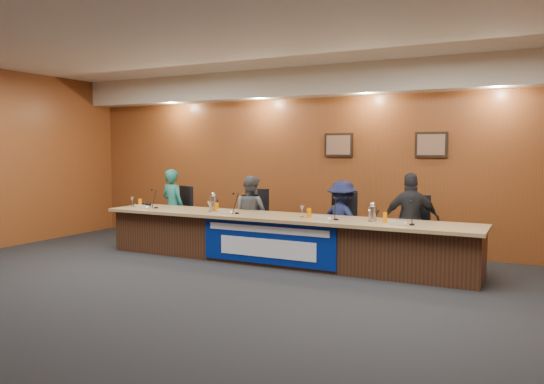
{
  "coord_description": "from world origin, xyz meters",
  "views": [
    {
      "loc": [
        3.62,
        -4.97,
        1.78
      ],
      "look_at": [
        -0.16,
        2.46,
        1.1
      ],
      "focal_mm": 35.0,
      "sensor_mm": 36.0,
      "label": 1
    }
  ],
  "objects": [
    {
      "name": "panelist_d",
      "position": [
        1.92,
        2.97,
        0.71
      ],
      "size": [
        0.91,
        0.61,
        1.43
      ],
      "primitive_type": "imported",
      "rotation": [
        0.0,
        0.0,
        3.48
      ],
      "color": "black",
      "rests_on": "floor"
    },
    {
      "name": "dais_body",
      "position": [
        0.0,
        2.4,
        0.35
      ],
      "size": [
        6.0,
        0.8,
        0.7
      ],
      "primitive_type": "cube",
      "color": "#392113",
      "rests_on": "floor"
    },
    {
      "name": "wall_photo_right",
      "position": [
        2.0,
        3.97,
        1.85
      ],
      "size": [
        0.52,
        0.04,
        0.42
      ],
      "primitive_type": "cube",
      "color": "black",
      "rests_on": "wall_back"
    },
    {
      "name": "carafe_right",
      "position": [
        1.5,
        2.37,
        0.86
      ],
      "size": [
        0.11,
        0.11,
        0.22
      ],
      "primitive_type": "cylinder",
      "color": "silver",
      "rests_on": "dais_top"
    },
    {
      "name": "nameplate_d",
      "position": [
        1.9,
        2.1,
        0.8
      ],
      "size": [
        0.24,
        0.08,
        0.1
      ],
      "primitive_type": "cube",
      "rotation": [
        0.31,
        0.0,
        0.0
      ],
      "color": "white",
      "rests_on": "dais_top"
    },
    {
      "name": "microphone_a",
      "position": [
        -2.33,
        2.27,
        0.76
      ],
      "size": [
        0.07,
        0.07,
        0.02
      ],
      "primitive_type": "cylinder",
      "color": "black",
      "rests_on": "dais_top"
    },
    {
      "name": "juice_glass_d",
      "position": [
        1.7,
        2.29,
        0.82
      ],
      "size": [
        0.06,
        0.06,
        0.15
      ],
      "primitive_type": "cylinder",
      "color": "#FF7E00",
      "rests_on": "dais_top"
    },
    {
      "name": "carafe_left",
      "position": [
        -1.23,
        2.41,
        0.88
      ],
      "size": [
        0.11,
        0.11,
        0.25
      ],
      "primitive_type": "cylinder",
      "color": "silver",
      "rests_on": "dais_top"
    },
    {
      "name": "nameplate_b",
      "position": [
        -0.83,
        2.1,
        0.8
      ],
      "size": [
        0.24,
        0.08,
        0.1
      ],
      "primitive_type": "cube",
      "rotation": [
        0.31,
        0.0,
        0.0
      ],
      "color": "white",
      "rests_on": "dais_top"
    },
    {
      "name": "nameplate_a",
      "position": [
        -2.51,
        2.09,
        0.8
      ],
      "size": [
        0.24,
        0.08,
        0.1
      ],
      "primitive_type": "cube",
      "rotation": [
        0.31,
        0.0,
        0.0
      ],
      "color": "white",
      "rests_on": "dais_top"
    },
    {
      "name": "office_chair_c",
      "position": [
        0.83,
        3.07,
        0.48
      ],
      "size": [
        0.61,
        0.61,
        0.08
      ],
      "primitive_type": "cube",
      "rotation": [
        0.0,
        0.0,
        0.33
      ],
      "color": "black",
      "rests_on": "floor"
    },
    {
      "name": "banner_text_upper",
      "position": [
        0.0,
        1.97,
        0.58
      ],
      "size": [
        2.0,
        0.01,
        0.1
      ],
      "primitive_type": "cube",
      "color": "silver",
      "rests_on": "banner"
    },
    {
      "name": "dais_top",
      "position": [
        0.0,
        2.35,
        0.72
      ],
      "size": [
        6.1,
        0.95,
        0.05
      ],
      "primitive_type": "cube",
      "color": "#9A7A4F",
      "rests_on": "dais_body"
    },
    {
      "name": "panelist_b",
      "position": [
        -0.82,
        2.97,
        0.66
      ],
      "size": [
        0.75,
        0.66,
        1.32
      ],
      "primitive_type": "imported",
      "rotation": [
        0.0,
        0.0,
        2.87
      ],
      "color": "#505255",
      "rests_on": "floor"
    },
    {
      "name": "floor",
      "position": [
        0.0,
        0.0,
        0.0
      ],
      "size": [
        10.0,
        10.0,
        0.0
      ],
      "primitive_type": "plane",
      "color": "black",
      "rests_on": "ground"
    },
    {
      "name": "juice_glass_c",
      "position": [
        0.55,
        2.3,
        0.82
      ],
      "size": [
        0.06,
        0.06,
        0.15
      ],
      "primitive_type": "cylinder",
      "color": "#FF7E00",
      "rests_on": "dais_top"
    },
    {
      "name": "water_glass_c",
      "position": [
        0.42,
        2.33,
        0.84
      ],
      "size": [
        0.08,
        0.08,
        0.18
      ],
      "primitive_type": "cylinder",
      "color": "silver",
      "rests_on": "dais_top"
    },
    {
      "name": "juice_glass_b",
      "position": [
        -1.11,
        2.33,
        0.82
      ],
      "size": [
        0.06,
        0.06,
        0.15
      ],
      "primitive_type": "cylinder",
      "color": "#FF7E00",
      "rests_on": "dais_top"
    },
    {
      "name": "panelist_a",
      "position": [
        -2.5,
        2.97,
        0.7
      ],
      "size": [
        0.56,
        0.42,
        1.41
      ],
      "primitive_type": "imported",
      "rotation": [
        0.0,
        0.0,
        2.97
      ],
      "color": "#1A5F54",
      "rests_on": "floor"
    },
    {
      "name": "water_glass_a",
      "position": [
        -2.89,
        2.3,
        0.84
      ],
      "size": [
        0.08,
        0.08,
        0.18
      ],
      "primitive_type": "cylinder",
      "color": "silver",
      "rests_on": "dais_top"
    },
    {
      "name": "speakerphone",
      "position": [
        -2.71,
        2.45,
        0.78
      ],
      "size": [
        0.32,
        0.32,
        0.05
      ],
      "primitive_type": "cylinder",
      "color": "black",
      "rests_on": "dais_top"
    },
    {
      "name": "water_glass_b",
      "position": [
        -1.21,
        2.26,
        0.84
      ],
      "size": [
        0.08,
        0.08,
        0.18
      ],
      "primitive_type": "cylinder",
      "color": "silver",
      "rests_on": "dais_top"
    },
    {
      "name": "nameplate_c",
      "position": [
        0.82,
        2.1,
        0.8
      ],
      "size": [
        0.24,
        0.08,
        0.1
      ],
      "primitive_type": "cube",
      "rotation": [
        0.31,
        0.0,
        0.0
      ],
      "color": "white",
      "rests_on": "dais_top"
    },
    {
      "name": "microphone_b",
      "position": [
        -0.68,
        2.25,
        0.76
      ],
      "size": [
        0.07,
        0.07,
        0.02
      ],
      "primitive_type": "cylinder",
      "color": "black",
      "rests_on": "dais_top"
    },
    {
      "name": "banner",
      "position": [
        0.0,
        1.99,
        0.38
      ],
      "size": [
        2.2,
        0.02,
        0.65
      ],
      "primitive_type": "cube",
      "color": "navy",
      "rests_on": "dais_body"
    },
    {
      "name": "microphone_d",
      "position": [
        2.09,
        2.23,
        0.76
      ],
      "size": [
        0.07,
        0.07,
        0.02
      ],
      "primitive_type": "cylinder",
      "color": "black",
      "rests_on": "dais_top"
    },
    {
      "name": "office_chair_b",
      "position": [
        -0.82,
        3.07,
        0.48
      ],
      "size": [
        0.58,
        0.58,
        0.08
      ],
      "primitive_type": "cube",
      "rotation": [
        0.0,
        0.0,
        0.23
      ],
      "color": "black",
      "rests_on": "floor"
    },
    {
      "name": "microphone_c",
      "position": [
        0.99,
        2.25,
        0.76
      ],
      "size": [
        0.07,
        0.07,
        0.02
      ],
      "primitive_type": "cylinder",
      "color": "black",
      "rests_on": "dais_top"
    },
    {
      "name": "office_chair_a",
      "position": [
        -2.5,
        3.07,
        0.48
      ],
      "size": [
        0.64,
        0.64,
        0.08
      ],
      "primitive_type": "cube",
      "rotation": [
        0.0,
        0.0,
        -0.43
      ],
      "color": "black",
      "rests_on": "floor"
    },
    {
      "name": "water_glass_d",
      "position": [
        1.48,
        2.34,
        0.84
      ],
      "size": [
        0.08,
        0.08,
        0.18
      ],
      "primitive_type": "cylinder",
      "color": "silver",
      "rests_on": "dais_top"
    },
    {
      "name": "wall_photo_left",
      "position": [
        0.4,
        3.97,
        1.85
      ],
      "size": [
        0.52,
        0.04,
        0.42
      ],
      "primitive_type": "cube",
      "color": "black",
      "rests_on": "wall_back"
    },
    {
      "name": "banner_text_lower",
      "position": [
        0.0,
        1.97,
        0.3
      ],
      "size": [
        1.6,
        0.01,
        0.28
      ],
      "primitive_type": "cube",
      "color": "silver",
      "rests_on": "banner"
    },
    {
      "name": "ceiling",
      "position": [
        0.0,
        0.0,
        3.2
      ],
      "size": [
        10.0,
        8.0,
        0.04
      ],
      "primitive_type": "cube",
      "color": "silver",
      "rests_on": "wall_back"
    },
    {
      "name": "office_chair_d",
      "position": [
        1.92,
        3.07,
        0.48
      ],
      "size": [
        0.5,
        0.5,
        0.08
      ],
      "primitive_type": "cube",
      "rotation": [
        0.0,
        0.0,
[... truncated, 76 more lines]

